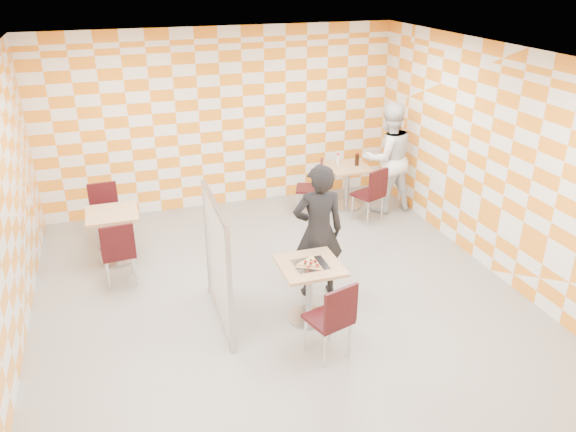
# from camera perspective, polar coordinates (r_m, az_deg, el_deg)

# --- Properties ---
(room_shell) EXTENTS (7.00, 7.00, 7.00)m
(room_shell) POSITION_cam_1_polar(r_m,az_deg,el_deg) (6.82, -1.69, 3.71)
(room_shell) COLOR gray
(room_shell) RESTS_ON ground
(main_table) EXTENTS (0.70, 0.70, 0.75)m
(main_table) POSITION_cam_1_polar(r_m,az_deg,el_deg) (6.58, 2.19, -6.73)
(main_table) COLOR tan
(main_table) RESTS_ON ground
(second_table) EXTENTS (0.70, 0.70, 0.75)m
(second_table) POSITION_cam_1_polar(r_m,az_deg,el_deg) (9.68, 6.03, 3.72)
(second_table) COLOR tan
(second_table) RESTS_ON ground
(empty_table) EXTENTS (0.70, 0.70, 0.75)m
(empty_table) POSITION_cam_1_polar(r_m,az_deg,el_deg) (8.23, -17.27, -1.17)
(empty_table) COLOR tan
(empty_table) RESTS_ON ground
(chair_main_front) EXTENTS (0.53, 0.53, 0.92)m
(chair_main_front) POSITION_cam_1_polar(r_m,az_deg,el_deg) (5.97, 4.68, -10.04)
(chair_main_front) COLOR black
(chair_main_front) RESTS_ON ground
(chair_second_front) EXTENTS (0.56, 0.56, 0.92)m
(chair_second_front) POSITION_cam_1_polar(r_m,az_deg,el_deg) (9.15, 8.58, 2.55)
(chair_second_front) COLOR black
(chair_second_front) RESTS_ON ground
(chair_second_side) EXTENTS (0.56, 0.55, 0.92)m
(chair_second_side) POSITION_cam_1_polar(r_m,az_deg,el_deg) (9.37, 2.73, 3.33)
(chair_second_side) COLOR black
(chair_second_side) RESTS_ON ground
(chair_empty_near) EXTENTS (0.45, 0.46, 0.92)m
(chair_empty_near) POSITION_cam_1_polar(r_m,az_deg,el_deg) (7.54, -16.87, -3.25)
(chair_empty_near) COLOR black
(chair_empty_near) RESTS_ON ground
(chair_empty_far) EXTENTS (0.44, 0.45, 0.92)m
(chair_empty_far) POSITION_cam_1_polar(r_m,az_deg,el_deg) (8.81, -18.10, 0.68)
(chair_empty_far) COLOR black
(chair_empty_far) RESTS_ON ground
(partition) EXTENTS (0.08, 1.38, 1.55)m
(partition) POSITION_cam_1_polar(r_m,az_deg,el_deg) (6.48, -7.17, -4.61)
(partition) COLOR white
(partition) RESTS_ON ground
(man_dark) EXTENTS (0.68, 0.49, 1.75)m
(man_dark) POSITION_cam_1_polar(r_m,az_deg,el_deg) (6.93, 3.08, -1.59)
(man_dark) COLOR black
(man_dark) RESTS_ON ground
(man_white) EXTENTS (0.92, 0.73, 1.86)m
(man_white) POSITION_cam_1_polar(r_m,az_deg,el_deg) (9.53, 10.11, 5.81)
(man_white) COLOR white
(man_white) RESTS_ON ground
(pizza_on_foil) EXTENTS (0.40, 0.40, 0.04)m
(pizza_on_foil) POSITION_cam_1_polar(r_m,az_deg,el_deg) (6.44, 2.28, -4.83)
(pizza_on_foil) COLOR silver
(pizza_on_foil) RESTS_ON main_table
(sport_bottle) EXTENTS (0.06, 0.06, 0.20)m
(sport_bottle) POSITION_cam_1_polar(r_m,az_deg,el_deg) (9.64, 5.10, 5.75)
(sport_bottle) COLOR white
(sport_bottle) RESTS_ON second_table
(soda_bottle) EXTENTS (0.07, 0.07, 0.23)m
(soda_bottle) POSITION_cam_1_polar(r_m,az_deg,el_deg) (9.62, 7.02, 5.72)
(soda_bottle) COLOR black
(soda_bottle) RESTS_ON second_table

